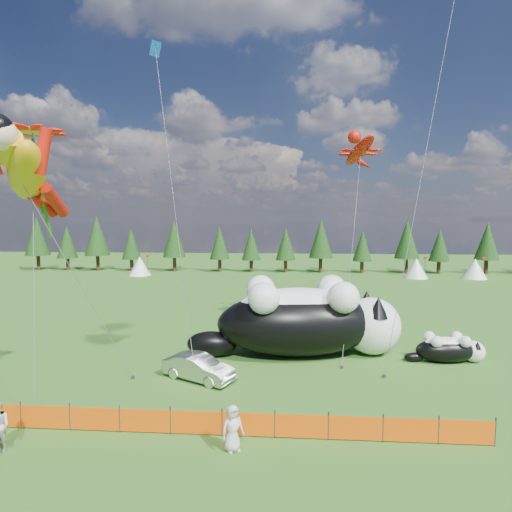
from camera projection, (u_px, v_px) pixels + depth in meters
The scene contains 13 objects.
ground at pixel (211, 400), 18.25m from camera, with size 160.00×160.00×0.00m, color #163B0A.
safety_fence at pixel (196, 422), 15.23m from camera, with size 22.06×0.06×1.10m.
tree_line at pixel (263, 247), 62.60m from camera, with size 90.00×4.00×8.00m, color black, non-canonical shape.
festival_tents at pixel (338, 268), 57.10m from camera, with size 50.00×3.20×2.80m, color white, non-canonical shape.
cat_large at pixel (307, 319), 24.20m from camera, with size 13.05×5.72×4.72m.
cat_small at pixel (449, 348), 23.08m from camera, with size 4.61×1.82×1.66m.
car at pixel (199, 368), 20.50m from camera, with size 1.35×3.88×1.28m, color silver.
spectator_e at pixel (233, 428), 14.17m from camera, with size 0.81×0.53×1.66m, color silver.
superhero_kite at pixel (27, 172), 16.91m from camera, with size 6.39×6.47×12.86m.
gecko_kite at pixel (359, 151), 29.66m from camera, with size 4.67×12.39×16.11m.
flower_kite at pixel (33, 135), 18.02m from camera, with size 3.68×5.08×12.58m.
diamond_kite_a at pixel (157, 63), 22.12m from camera, with size 3.27×3.78×18.61m.
diamond_kite_b at pixel (451, 16), 24.49m from camera, with size 5.88×6.86×23.98m.
Camera 1 is at (3.30, -17.39, 8.22)m, focal length 28.00 mm.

